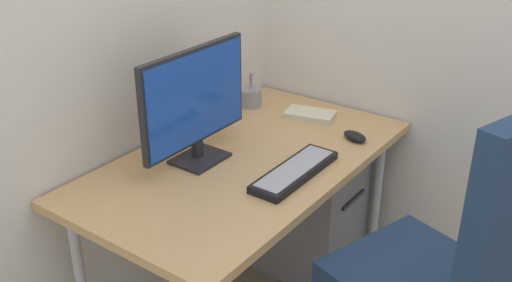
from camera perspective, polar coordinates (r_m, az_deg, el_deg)
The scene contains 8 objects.
desk at distance 2.18m, azimuth -1.05°, elevation -2.81°, with size 1.30×0.74×0.70m.
office_chair at distance 1.83m, azimuth 18.88°, elevation -11.95°, with size 0.65×0.68×1.16m.
filing_cabinet at distance 2.63m, azimuth 4.75°, elevation -6.34°, with size 0.37×0.47×0.59m.
monitor at distance 2.06m, azimuth -5.92°, elevation 3.87°, with size 0.51×0.15×0.42m.
keyboard at distance 2.03m, azimuth 3.79°, elevation -2.97°, with size 0.40×0.12×0.03m.
mouse at distance 2.31m, azimuth 9.59°, elevation 0.47°, with size 0.06×0.11×0.03m, color black.
pen_holder at distance 2.59m, azimuth -0.51°, elevation 4.29°, with size 0.09×0.09×0.15m.
notebook at distance 2.49m, azimuth 5.29°, elevation 2.58°, with size 0.12×0.20×0.02m, color beige.
Camera 1 is at (-1.53, -1.16, 1.69)m, focal length 41.14 mm.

